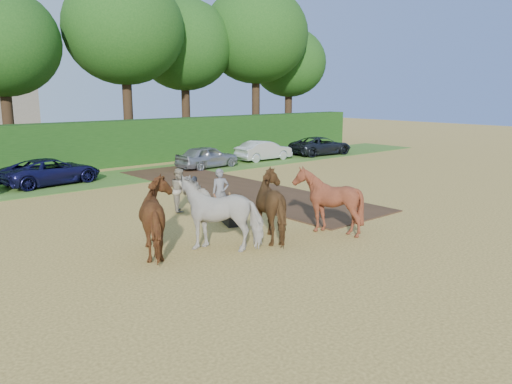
# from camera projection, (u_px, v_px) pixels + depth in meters

# --- Properties ---
(ground) EXTENTS (120.00, 120.00, 0.00)m
(ground) POSITION_uv_depth(u_px,v_px,m) (315.00, 219.00, 19.54)
(ground) COLOR gold
(ground) RESTS_ON ground
(earth_strip) EXTENTS (4.50, 17.00, 0.05)m
(earth_strip) POSITION_uv_depth(u_px,v_px,m) (234.00, 188.00, 25.69)
(earth_strip) COLOR #472D1C
(earth_strip) RESTS_ON ground
(grass_verge) EXTENTS (50.00, 5.00, 0.03)m
(grass_verge) POSITION_uv_depth(u_px,v_px,m) (143.00, 174.00, 29.94)
(grass_verge) COLOR #38601E
(grass_verge) RESTS_ON ground
(hedgerow) EXTENTS (46.00, 1.60, 3.00)m
(hedgerow) POSITION_uv_depth(u_px,v_px,m) (109.00, 144.00, 32.98)
(hedgerow) COLOR #14380F
(hedgerow) RESTS_ON ground
(spectator_near) EXTENTS (1.00, 1.09, 1.81)m
(spectator_near) POSITION_uv_depth(u_px,v_px,m) (180.00, 190.00, 20.72)
(spectator_near) COLOR tan
(spectator_near) RESTS_ON ground
(spectator_far) EXTENTS (0.74, 1.00, 1.57)m
(spectator_far) POSITION_uv_depth(u_px,v_px,m) (195.00, 195.00, 20.23)
(spectator_far) COLOR #292D37
(spectator_far) RESTS_ON ground
(plough_team) EXTENTS (8.02, 5.97, 2.31)m
(plough_team) POSITION_uv_depth(u_px,v_px,m) (250.00, 208.00, 16.45)
(plough_team) COLOR brown
(plough_team) RESTS_ON ground
(parked_cars) EXTENTS (35.49, 3.87, 1.48)m
(parked_cars) POSITION_uv_depth(u_px,v_px,m) (160.00, 161.00, 30.47)
(parked_cars) COLOR silver
(parked_cars) RESTS_ON ground
(treeline) EXTENTS (48.70, 10.60, 14.21)m
(treeline) POSITION_uv_depth(u_px,v_px,m) (57.00, 28.00, 32.78)
(treeline) COLOR #382616
(treeline) RESTS_ON ground
(church) EXTENTS (5.20, 5.20, 27.00)m
(church) POSITION_uv_depth(u_px,v_px,m) (4.00, 17.00, 60.22)
(church) COLOR slate
(church) RESTS_ON ground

